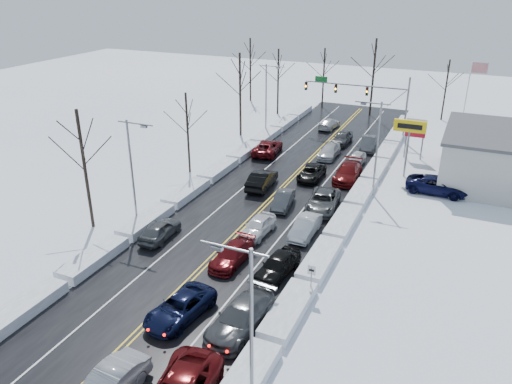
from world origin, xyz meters
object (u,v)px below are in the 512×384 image
at_px(traffic_signal_mast, 366,94).
at_px(flagpole, 468,96).
at_px(tires_plus_sign, 410,130).
at_px(oncoming_car_0, 262,187).

distance_m(traffic_signal_mast, flagpole, 11.90).
height_order(tires_plus_sign, oncoming_car_0, tires_plus_sign).
xyz_separation_m(tires_plus_sign, flagpole, (4.67, 14.01, 0.93)).
bearing_deg(flagpole, tires_plus_sign, -108.44).
bearing_deg(tires_plus_sign, traffic_signal_mast, 120.46).
bearing_deg(flagpole, oncoming_car_0, -126.86).
bearing_deg(oncoming_car_0, tires_plus_sign, -148.80).
height_order(traffic_signal_mast, flagpole, flagpole).
height_order(tires_plus_sign, flagpole, flagpole).
relative_size(traffic_signal_mast, flagpole, 1.33).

